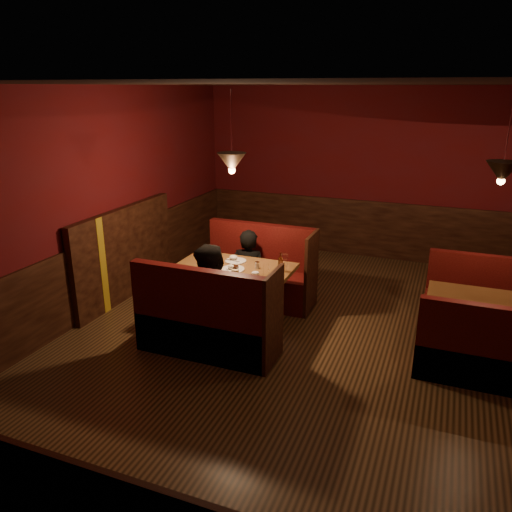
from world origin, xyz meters
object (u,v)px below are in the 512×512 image
at_px(second_table, 480,312).
at_px(diner_a, 248,255).
at_px(second_bench_near, 482,357).
at_px(main_bench_far, 260,277).
at_px(diner_b, 212,284).
at_px(second_bench_far, 478,305).
at_px(main_table, 235,280).
at_px(main_bench_near, 207,327).

distance_m(second_table, diner_a, 2.94).
bearing_deg(second_bench_near, diner_a, 161.72).
xyz_separation_m(main_bench_far, diner_a, (-0.11, -0.15, 0.36)).
relative_size(diner_a, diner_b, 0.89).
bearing_deg(second_bench_far, second_bench_near, -90.00).
relative_size(second_table, second_bench_near, 0.90).
distance_m(main_table, second_bench_far, 3.06).
bearing_deg(main_bench_far, diner_b, -89.72).
bearing_deg(diner_b, main_bench_far, 90.01).
bearing_deg(main_bench_far, main_bench_near, -90.00).
bearing_deg(diner_b, diner_a, 94.64).
distance_m(main_bench_near, diner_a, 1.53).
xyz_separation_m(second_bench_near, diner_a, (-2.95, 0.97, 0.42)).
height_order(main_bench_far, diner_b, diner_b).
bearing_deg(main_bench_near, second_table, 23.01).
relative_size(main_bench_near, diner_a, 1.12).
height_order(main_bench_far, second_table, main_bench_far).
height_order(main_bench_near, diner_a, diner_a).
relative_size(second_bench_far, second_bench_near, 1.00).
relative_size(second_bench_far, diner_b, 0.80).
xyz_separation_m(second_table, second_bench_far, (0.03, 0.69, -0.19)).
height_order(main_table, second_bench_near, main_table).
distance_m(second_table, second_bench_near, 0.72).
height_order(main_bench_near, second_bench_far, main_bench_near).
xyz_separation_m(main_table, second_bench_far, (2.86, 1.07, -0.30)).
relative_size(main_bench_near, second_bench_near, 1.24).
height_order(second_bench_far, diner_b, diner_b).
relative_size(main_table, second_bench_near, 1.13).
bearing_deg(diner_a, diner_b, 88.20).
bearing_deg(second_bench_near, main_bench_near, -169.88).
relative_size(main_bench_far, second_bench_far, 1.24).
xyz_separation_m(main_bench_far, second_bench_near, (2.84, -1.13, -0.05)).
bearing_deg(diner_a, main_bench_far, -131.79).
bearing_deg(second_table, main_bench_far, 171.16).
relative_size(main_table, second_bench_far, 1.13).
bearing_deg(main_table, diner_b, -88.02).
height_order(diner_a, diner_b, diner_b).
xyz_separation_m(main_bench_far, second_table, (2.82, -0.44, 0.14)).
distance_m(main_bench_far, second_table, 2.85).
relative_size(second_table, second_bench_far, 0.90).
distance_m(second_bench_near, diner_b, 2.90).
height_order(second_table, second_bench_near, second_bench_near).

